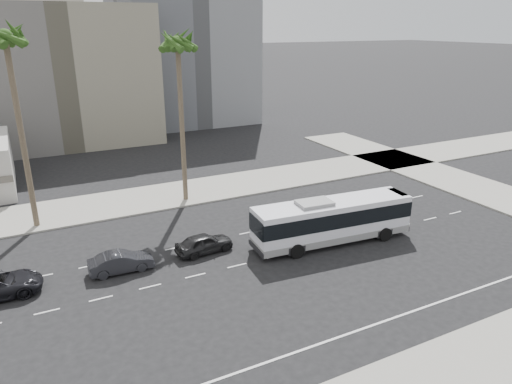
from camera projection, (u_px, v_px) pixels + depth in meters
ground at (311, 248)px, 34.63m from camera, size 700.00×700.00×0.00m
sidewalk_north at (227, 186)px, 47.61m from camera, size 120.00×7.00×0.15m
sidewalk_south at (497, 381)px, 21.60m from camera, size 120.00×7.00×0.15m
cross_block_east at (508, 199)px, 44.00m from camera, size 7.00×60.00×0.15m
midrise_beige_west at (58, 75)px, 64.21m from camera, size 24.00×18.00×18.00m
midrise_gray_center at (181, 40)px, 77.28m from camera, size 20.00×20.00×26.00m
city_bus at (332, 219)px, 34.96m from camera, size 12.42×3.76×3.51m
car_a at (204, 243)px, 33.75m from camera, size 2.05×4.31×1.42m
car_b at (121, 262)px, 31.13m from camera, size 1.63×4.26×1.39m
palm_near at (178, 46)px, 39.27m from camera, size 4.51×4.51×15.21m
palm_mid at (5, 41)px, 33.35m from camera, size 5.18×5.18×16.00m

